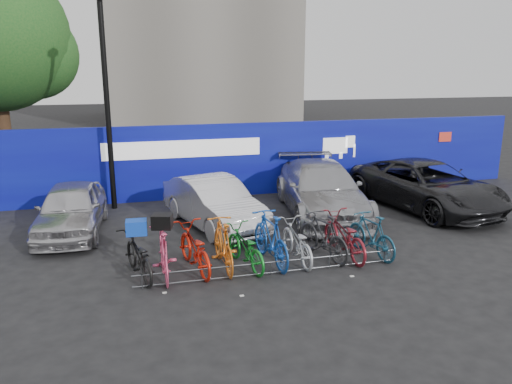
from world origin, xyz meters
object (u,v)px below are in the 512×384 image
object	(u,v)px
car_1	(214,203)
bike_9	(371,235)
tree	(0,40)
bike_6	(296,242)
car_3	(426,185)
bike_4	(245,247)
bike_1	(164,253)
bike_5	(271,238)
lamppost	(107,99)
bike_2	(194,248)
bike_3	(223,244)
car_2	(321,189)
bike_0	(138,256)
bike_rack	(271,268)
bike_8	(344,236)
bike_7	(324,236)
car_0	(71,209)

from	to	relation	value
car_1	bike_9	distance (m)	4.31
tree	bike_6	xyz separation A→B (m)	(7.53, -10.07, -4.61)
car_3	bike_4	size ratio (longest dim) A/B	3.01
bike_1	bike_5	size ratio (longest dim) A/B	0.91
lamppost	bike_9	size ratio (longest dim) A/B	3.69
bike_2	bike_4	world-z (taller)	bike_2
bike_3	bike_5	bearing A→B (deg)	179.39
car_2	bike_2	distance (m)	5.21
bike_1	bike_2	world-z (taller)	bike_1
car_3	bike_5	size ratio (longest dim) A/B	2.67
bike_4	bike_0	bearing A→B (deg)	-13.96
bike_rack	car_1	size ratio (longest dim) A/B	1.41
bike_rack	bike_5	xyz separation A→B (m)	(0.17, 0.60, 0.42)
bike_3	bike_8	distance (m)	2.76
bike_rack	bike_3	bearing A→B (deg)	145.97
bike_4	car_2	bearing A→B (deg)	-145.41
car_3	bike_3	xyz separation A→B (m)	(-6.81, -3.01, -0.17)
car_1	bike_3	bearing A→B (deg)	-112.63
bike_0	bike_1	distance (m)	0.53
bike_6	bike_7	xyz separation A→B (m)	(0.65, 0.02, 0.07)
bike_3	bike_rack	bearing A→B (deg)	144.95
car_2	bike_2	xyz separation A→B (m)	(-4.13, -3.18, -0.25)
car_0	bike_5	world-z (taller)	car_0
bike_3	bike_8	size ratio (longest dim) A/B	0.95
bike_1	bike_8	distance (m)	4.01
car_1	bike_8	size ratio (longest dim) A/B	2.09
lamppost	bike_9	distance (m)	8.41
bike_rack	bike_1	bearing A→B (deg)	167.72
bike_8	bike_5	bearing A→B (deg)	-5.16
bike_2	car_2	bearing A→B (deg)	-153.07
bike_8	car_1	bearing A→B (deg)	-54.17
bike_2	lamppost	bearing A→B (deg)	-82.96
car_0	bike_1	size ratio (longest dim) A/B	2.18
car_3	bike_3	world-z (taller)	car_3
bike_1	car_1	bearing A→B (deg)	-117.23
bike_5	car_3	bearing A→B (deg)	-158.37
tree	bike_0	xyz separation A→B (m)	(4.14, -10.06, -4.61)
bike_rack	bike_4	xyz separation A→B (m)	(-0.42, 0.54, 0.29)
bike_1	bike_7	xyz separation A→B (m)	(3.54, 0.14, 0.00)
car_2	bike_9	bearing A→B (deg)	-83.96
car_2	bike_8	xyz separation A→B (m)	(-0.76, -3.25, -0.24)
bike_5	bike_6	size ratio (longest dim) A/B	1.11
car_1	bike_2	xyz separation A→B (m)	(-0.92, -2.84, -0.16)
bike_5	bike_9	size ratio (longest dim) A/B	1.17
car_1	bike_1	bearing A→B (deg)	-133.86
bike_0	bike_8	size ratio (longest dim) A/B	0.92
bike_7	bike_2	bearing A→B (deg)	-15.34
bike_9	bike_5	bearing A→B (deg)	-15.09
bike_4	bike_2	bearing A→B (deg)	-18.13
car_1	bike_6	xyz separation A→B (m)	(1.33, -2.90, -0.20)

